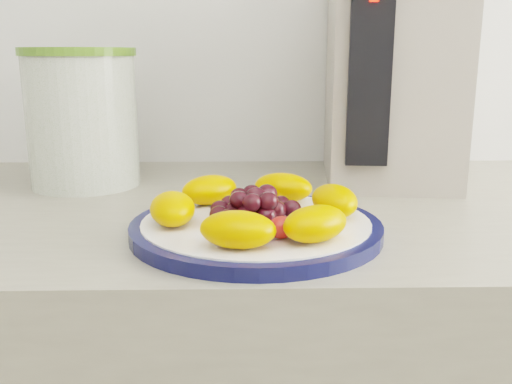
{
  "coord_description": "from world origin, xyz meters",
  "views": [
    {
      "loc": [
        -0.1,
        0.44,
        1.1
      ],
      "look_at": [
        -0.09,
        1.05,
        0.95
      ],
      "focal_mm": 40.0,
      "sensor_mm": 36.0,
      "label": 1
    }
  ],
  "objects": [
    {
      "name": "plate_rim",
      "position": [
        -0.09,
        1.05,
        0.91
      ],
      "size": [
        0.28,
        0.28,
        0.01
      ],
      "primitive_type": "cylinder",
      "color": "#0E133E",
      "rests_on": "counter"
    },
    {
      "name": "plate_face",
      "position": [
        -0.09,
        1.05,
        0.91
      ],
      "size": [
        0.26,
        0.26,
        0.02
      ],
      "primitive_type": "cylinder",
      "color": "white",
      "rests_on": "counter"
    },
    {
      "name": "canister",
      "position": [
        -0.35,
        1.31,
        1.0
      ],
      "size": [
        0.18,
        0.18,
        0.2
      ],
      "primitive_type": "cylinder",
      "rotation": [
        0.0,
        0.0,
        -0.09
      ],
      "color": "#3D5A16",
      "rests_on": "counter"
    },
    {
      "name": "canister_lid",
      "position": [
        -0.35,
        1.31,
        1.1
      ],
      "size": [
        0.18,
        0.18,
        0.01
      ],
      "primitive_type": "cylinder",
      "rotation": [
        0.0,
        0.0,
        -0.09
      ],
      "color": "#4F7925",
      "rests_on": "canister"
    },
    {
      "name": "appliance_body",
      "position": [
        0.13,
        1.35,
        1.07
      ],
      "size": [
        0.22,
        0.29,
        0.34
      ],
      "primitive_type": "cube",
      "rotation": [
        0.0,
        0.0,
        -0.1
      ],
      "color": "#A29789",
      "rests_on": "counter"
    },
    {
      "name": "appliance_panel",
      "position": [
        0.07,
        1.22,
        1.07
      ],
      "size": [
        0.06,
        0.02,
        0.25
      ],
      "primitive_type": "cube",
      "rotation": [
        0.0,
        0.0,
        -0.1
      ],
      "color": "black",
      "rests_on": "appliance_body"
    },
    {
      "name": "fruit_plate",
      "position": [
        -0.09,
        1.05,
        0.93
      ],
      "size": [
        0.24,
        0.25,
        0.04
      ],
      "color": "orange",
      "rests_on": "plate_face"
    }
  ]
}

